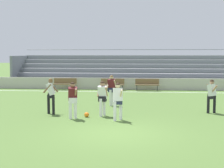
{
  "coord_description": "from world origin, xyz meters",
  "views": [
    {
      "loc": [
        0.97,
        -11.92,
        2.9
      ],
      "look_at": [
        -0.66,
        5.1,
        1.31
      ],
      "focal_mm": 54.33,
      "sensor_mm": 36.0,
      "label": 1
    }
  ],
  "objects_px": {
    "soccer_ball": "(87,115)",
    "bench_far_right": "(113,83)",
    "player_dark_pressing_high": "(112,88)",
    "player_white_wide_left": "(212,93)",
    "bench_near_wall_gap": "(65,83)",
    "bench_near_bin": "(147,84)",
    "player_dark_deep_cover": "(73,97)",
    "player_white_dropping_back": "(118,98)",
    "bleacher_stand": "(171,70)",
    "player_white_overlapping": "(51,93)",
    "player_white_on_ball": "(102,96)"
  },
  "relations": [
    {
      "from": "player_white_overlapping",
      "to": "player_dark_pressing_high",
      "type": "xyz_separation_m",
      "value": [
        2.61,
        2.81,
        -0.02
      ]
    },
    {
      "from": "player_white_dropping_back",
      "to": "player_white_overlapping",
      "type": "relative_size",
      "value": 0.96
    },
    {
      "from": "bleacher_stand",
      "to": "bench_far_right",
      "type": "xyz_separation_m",
      "value": [
        -4.64,
        -3.32,
        -0.86
      ]
    },
    {
      "from": "player_white_wide_left",
      "to": "bleacher_stand",
      "type": "bearing_deg",
      "value": 94.52
    },
    {
      "from": "player_white_overlapping",
      "to": "soccer_ball",
      "type": "xyz_separation_m",
      "value": [
        1.81,
        -0.61,
        -0.9
      ]
    },
    {
      "from": "bench_near_bin",
      "to": "player_dark_pressing_high",
      "type": "bearing_deg",
      "value": -104.9
    },
    {
      "from": "soccer_ball",
      "to": "bench_far_right",
      "type": "bearing_deg",
      "value": 89.25
    },
    {
      "from": "bench_near_wall_gap",
      "to": "bench_far_right",
      "type": "xyz_separation_m",
      "value": [
        3.72,
        0.0,
        0.0
      ]
    },
    {
      "from": "player_white_dropping_back",
      "to": "player_white_overlapping",
      "type": "xyz_separation_m",
      "value": [
        -3.26,
        1.22,
        0.05
      ]
    },
    {
      "from": "player_white_overlapping",
      "to": "bleacher_stand",
      "type": "bearing_deg",
      "value": 64.15
    },
    {
      "from": "bench_near_wall_gap",
      "to": "bench_far_right",
      "type": "height_order",
      "value": "same"
    },
    {
      "from": "bench_far_right",
      "to": "player_dark_pressing_high",
      "type": "height_order",
      "value": "player_dark_pressing_high"
    },
    {
      "from": "player_dark_pressing_high",
      "to": "bench_far_right",
      "type": "bearing_deg",
      "value": 95.01
    },
    {
      "from": "player_white_dropping_back",
      "to": "player_white_wide_left",
      "type": "xyz_separation_m",
      "value": [
        4.33,
        2.17,
        -0.0
      ]
    },
    {
      "from": "bleacher_stand",
      "to": "soccer_ball",
      "type": "height_order",
      "value": "bleacher_stand"
    },
    {
      "from": "bench_near_wall_gap",
      "to": "bench_far_right",
      "type": "bearing_deg",
      "value": 0.0
    },
    {
      "from": "player_white_on_ball",
      "to": "player_white_overlapping",
      "type": "distance_m",
      "value": 2.5
    },
    {
      "from": "player_white_dropping_back",
      "to": "soccer_ball",
      "type": "height_order",
      "value": "player_white_dropping_back"
    },
    {
      "from": "bleacher_stand",
      "to": "soccer_ball",
      "type": "xyz_separation_m",
      "value": [
        -4.78,
        -14.21,
        -1.29
      ]
    },
    {
      "from": "bench_near_wall_gap",
      "to": "bleacher_stand",
      "type": "bearing_deg",
      "value": 21.67
    },
    {
      "from": "bleacher_stand",
      "to": "player_dark_deep_cover",
      "type": "xyz_separation_m",
      "value": [
        -5.32,
        -14.64,
        -0.44
      ]
    },
    {
      "from": "bench_far_right",
      "to": "player_white_dropping_back",
      "type": "relative_size",
      "value": 1.11
    },
    {
      "from": "soccer_ball",
      "to": "player_white_wide_left",
      "type": "bearing_deg",
      "value": 15.1
    },
    {
      "from": "player_dark_deep_cover",
      "to": "player_white_on_ball",
      "type": "relative_size",
      "value": 1.01
    },
    {
      "from": "bench_near_bin",
      "to": "bench_far_right",
      "type": "relative_size",
      "value": 1.0
    },
    {
      "from": "player_white_wide_left",
      "to": "player_dark_pressing_high",
      "type": "relative_size",
      "value": 0.97
    },
    {
      "from": "player_white_dropping_back",
      "to": "bench_far_right",
      "type": "bearing_deg",
      "value": 96.51
    },
    {
      "from": "player_dark_deep_cover",
      "to": "player_white_dropping_back",
      "type": "bearing_deg",
      "value": -5.31
    },
    {
      "from": "bench_near_bin",
      "to": "player_white_dropping_back",
      "type": "bearing_deg",
      "value": -96.61
    },
    {
      "from": "player_white_on_ball",
      "to": "player_white_wide_left",
      "type": "distance_m",
      "value": 5.26
    },
    {
      "from": "bench_near_bin",
      "to": "player_white_on_ball",
      "type": "relative_size",
      "value": 1.12
    },
    {
      "from": "bleacher_stand",
      "to": "player_white_overlapping",
      "type": "xyz_separation_m",
      "value": [
        -6.59,
        -13.61,
        -0.39
      ]
    },
    {
      "from": "player_white_dropping_back",
      "to": "bench_near_bin",
      "type": "bearing_deg",
      "value": 83.39
    },
    {
      "from": "bench_near_bin",
      "to": "player_white_on_ball",
      "type": "xyz_separation_m",
      "value": [
        -2.11,
        -10.58,
        0.4
      ]
    },
    {
      "from": "player_white_dropping_back",
      "to": "player_dark_pressing_high",
      "type": "height_order",
      "value": "player_dark_pressing_high"
    },
    {
      "from": "bench_far_right",
      "to": "player_white_wide_left",
      "type": "height_order",
      "value": "player_white_wide_left"
    },
    {
      "from": "player_white_on_ball",
      "to": "player_dark_pressing_high",
      "type": "bearing_deg",
      "value": 87.8
    },
    {
      "from": "bench_near_bin",
      "to": "player_white_dropping_back",
      "type": "xyz_separation_m",
      "value": [
        -1.33,
        -11.5,
        0.42
      ]
    },
    {
      "from": "bench_far_right",
      "to": "soccer_ball",
      "type": "bearing_deg",
      "value": -90.75
    },
    {
      "from": "player_white_overlapping",
      "to": "player_white_wide_left",
      "type": "distance_m",
      "value": 7.65
    },
    {
      "from": "player_white_on_ball",
      "to": "player_dark_deep_cover",
      "type": "bearing_deg",
      "value": -148.77
    },
    {
      "from": "player_white_wide_left",
      "to": "player_dark_pressing_high",
      "type": "bearing_deg",
      "value": 159.62
    },
    {
      "from": "bench_near_bin",
      "to": "player_dark_deep_cover",
      "type": "height_order",
      "value": "player_dark_deep_cover"
    },
    {
      "from": "player_dark_pressing_high",
      "to": "player_white_wide_left",
      "type": "bearing_deg",
      "value": -20.38
    },
    {
      "from": "player_white_on_ball",
      "to": "player_white_wide_left",
      "type": "height_order",
      "value": "player_white_wide_left"
    },
    {
      "from": "bench_near_bin",
      "to": "player_white_overlapping",
      "type": "relative_size",
      "value": 1.06
    },
    {
      "from": "bench_near_wall_gap",
      "to": "soccer_ball",
      "type": "bearing_deg",
      "value": -71.83
    },
    {
      "from": "player_dark_deep_cover",
      "to": "player_white_dropping_back",
      "type": "distance_m",
      "value": 2.0
    },
    {
      "from": "player_white_on_ball",
      "to": "player_white_dropping_back",
      "type": "distance_m",
      "value": 1.21
    },
    {
      "from": "bench_near_wall_gap",
      "to": "player_white_dropping_back",
      "type": "xyz_separation_m",
      "value": [
        5.03,
        -11.5,
        0.42
      ]
    }
  ]
}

